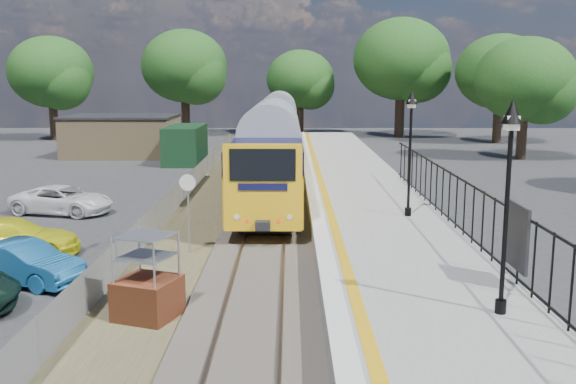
{
  "coord_description": "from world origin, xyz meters",
  "views": [
    {
      "loc": [
        0.94,
        -17.25,
        5.93
      ],
      "look_at": [
        0.86,
        4.81,
        2.0
      ],
      "focal_mm": 40.0,
      "sensor_mm": 36.0,
      "label": 1
    }
  ],
  "objects_px": {
    "victorian_lamp_south": "(510,158)",
    "speed_sign": "(188,200)",
    "brick_plinth": "(147,278)",
    "car_blue": "(23,263)",
    "car_yellow": "(11,238)",
    "car_white": "(62,200)",
    "train": "(276,134)",
    "victorian_lamp_north": "(411,124)"
  },
  "relations": [
    {
      "from": "brick_plinth",
      "to": "car_blue",
      "type": "distance_m",
      "value": 5.12
    },
    {
      "from": "speed_sign",
      "to": "car_yellow",
      "type": "xyz_separation_m",
      "value": [
        -5.94,
        -0.25,
        -1.23
      ]
    },
    {
      "from": "victorian_lamp_north",
      "to": "train",
      "type": "height_order",
      "value": "victorian_lamp_north"
    },
    {
      "from": "victorian_lamp_south",
      "to": "car_white",
      "type": "height_order",
      "value": "victorian_lamp_south"
    },
    {
      "from": "car_blue",
      "to": "speed_sign",
      "type": "bearing_deg",
      "value": -31.75
    },
    {
      "from": "speed_sign",
      "to": "car_blue",
      "type": "distance_m",
      "value": 5.52
    },
    {
      "from": "car_yellow",
      "to": "car_white",
      "type": "height_order",
      "value": "car_yellow"
    },
    {
      "from": "car_yellow",
      "to": "car_white",
      "type": "distance_m",
      "value": 6.92
    },
    {
      "from": "victorian_lamp_south",
      "to": "victorian_lamp_north",
      "type": "bearing_deg",
      "value": 91.15
    },
    {
      "from": "victorian_lamp_south",
      "to": "brick_plinth",
      "type": "bearing_deg",
      "value": 166.65
    },
    {
      "from": "victorian_lamp_north",
      "to": "car_white",
      "type": "height_order",
      "value": "victorian_lamp_north"
    },
    {
      "from": "train",
      "to": "brick_plinth",
      "type": "height_order",
      "value": "train"
    },
    {
      "from": "victorian_lamp_south",
      "to": "car_yellow",
      "type": "relative_size",
      "value": 1.03
    },
    {
      "from": "speed_sign",
      "to": "car_white",
      "type": "bearing_deg",
      "value": 139.95
    },
    {
      "from": "train",
      "to": "speed_sign",
      "type": "distance_m",
      "value": 20.96
    },
    {
      "from": "victorian_lamp_south",
      "to": "car_yellow",
      "type": "height_order",
      "value": "victorian_lamp_south"
    },
    {
      "from": "speed_sign",
      "to": "car_blue",
      "type": "bearing_deg",
      "value": -139.24
    },
    {
      "from": "speed_sign",
      "to": "car_blue",
      "type": "height_order",
      "value": "speed_sign"
    },
    {
      "from": "car_yellow",
      "to": "train",
      "type": "bearing_deg",
      "value": -27.92
    },
    {
      "from": "victorian_lamp_north",
      "to": "victorian_lamp_south",
      "type": "bearing_deg",
      "value": -88.85
    },
    {
      "from": "victorian_lamp_south",
      "to": "car_white",
      "type": "distance_m",
      "value": 20.93
    },
    {
      "from": "brick_plinth",
      "to": "car_yellow",
      "type": "bearing_deg",
      "value": 135.73
    },
    {
      "from": "victorian_lamp_south",
      "to": "speed_sign",
      "type": "distance_m",
      "value": 11.48
    },
    {
      "from": "victorian_lamp_north",
      "to": "car_blue",
      "type": "bearing_deg",
      "value": -156.54
    },
    {
      "from": "victorian_lamp_north",
      "to": "speed_sign",
      "type": "relative_size",
      "value": 1.66
    },
    {
      "from": "car_blue",
      "to": "car_yellow",
      "type": "xyz_separation_m",
      "value": [
        -1.58,
        2.89,
        0.02
      ]
    },
    {
      "from": "car_blue",
      "to": "car_white",
      "type": "height_order",
      "value": "car_blue"
    },
    {
      "from": "victorian_lamp_south",
      "to": "brick_plinth",
      "type": "height_order",
      "value": "victorian_lamp_south"
    },
    {
      "from": "car_white",
      "to": "car_yellow",
      "type": "bearing_deg",
      "value": -160.92
    },
    {
      "from": "train",
      "to": "speed_sign",
      "type": "height_order",
      "value": "train"
    },
    {
      "from": "brick_plinth",
      "to": "car_white",
      "type": "bearing_deg",
      "value": 117.47
    },
    {
      "from": "speed_sign",
      "to": "car_white",
      "type": "height_order",
      "value": "speed_sign"
    },
    {
      "from": "brick_plinth",
      "to": "speed_sign",
      "type": "bearing_deg",
      "value": 89.06
    },
    {
      "from": "car_white",
      "to": "car_blue",
      "type": "bearing_deg",
      "value": -153.62
    },
    {
      "from": "brick_plinth",
      "to": "victorian_lamp_north",
      "type": "bearing_deg",
      "value": 45.65
    },
    {
      "from": "brick_plinth",
      "to": "speed_sign",
      "type": "xyz_separation_m",
      "value": [
        0.1,
        5.95,
        0.82
      ]
    },
    {
      "from": "car_blue",
      "to": "car_white",
      "type": "distance_m",
      "value": 10.04
    },
    {
      "from": "train",
      "to": "victorian_lamp_south",
      "type": "bearing_deg",
      "value": -79.14
    },
    {
      "from": "car_yellow",
      "to": "car_white",
      "type": "relative_size",
      "value": 1.0
    },
    {
      "from": "train",
      "to": "car_blue",
      "type": "bearing_deg",
      "value": -105.98
    },
    {
      "from": "victorian_lamp_south",
      "to": "car_white",
      "type": "bearing_deg",
      "value": 135.26
    },
    {
      "from": "victorian_lamp_south",
      "to": "speed_sign",
      "type": "xyz_separation_m",
      "value": [
        -8.0,
        7.87,
        -2.42
      ]
    }
  ]
}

